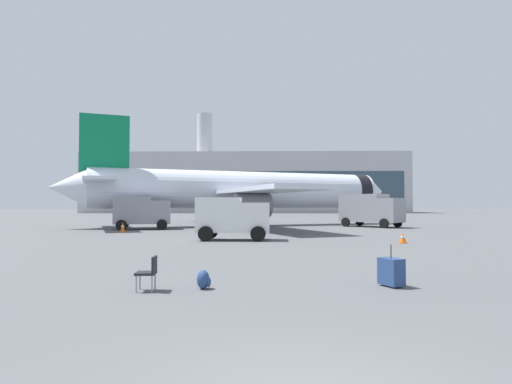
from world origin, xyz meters
TOP-DOWN VIEW (x-y plane):
  - airplane_at_gate at (-3.11, 39.87)m, footprint 34.26×31.42m
  - service_truck at (-11.42, 33.19)m, footprint 5.18×3.45m
  - fuel_truck at (9.71, 37.89)m, footprint 5.95×5.93m
  - cargo_van at (-2.56, 21.80)m, footprint 4.43×2.38m
  - safety_cone_near at (-11.73, 29.09)m, footprint 0.44×0.44m
  - safety_cone_mid at (7.18, 19.90)m, footprint 0.44×0.44m
  - rolling_suitcase at (2.79, 6.90)m, footprint 0.64×0.75m
  - traveller_backpack at (-2.10, 6.46)m, footprint 0.36×0.40m
  - gate_chair at (-3.43, 6.17)m, footprint 0.50×0.50m
  - terminal_building at (-6.48, 119.25)m, footprint 88.96×19.03m

SIDE VIEW (x-z plane):
  - traveller_backpack at x=-2.10m, z-range -0.01..0.47m
  - safety_cone_mid at x=7.18m, z-range -0.01..0.59m
  - rolling_suitcase at x=2.79m, z-range -0.16..0.94m
  - safety_cone_near at x=-11.73m, z-range -0.01..0.82m
  - gate_chair at x=-3.43m, z-range 0.07..0.93m
  - cargo_van at x=-2.56m, z-range 0.15..2.75m
  - service_truck at x=-11.42m, z-range 0.16..3.05m
  - fuel_truck at x=9.71m, z-range 0.17..3.37m
  - airplane_at_gate at x=-3.11m, z-range -1.59..8.91m
  - terminal_building at x=-6.48m, z-range -5.88..22.54m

